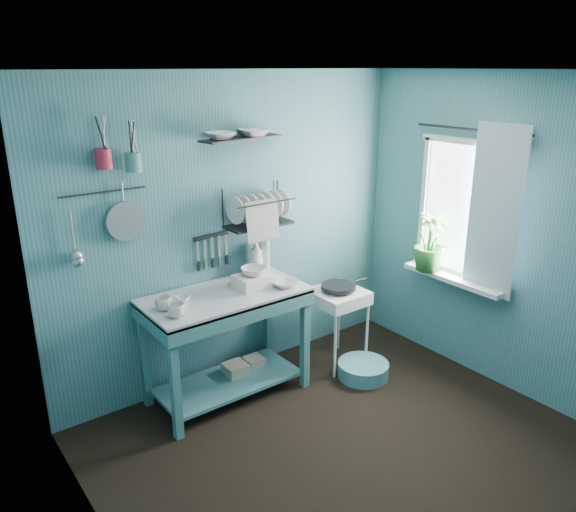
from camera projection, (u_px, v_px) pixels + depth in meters
floor at (357, 456)px, 3.82m from camera, size 3.20×3.20×0.00m
ceiling at (375, 70)px, 3.02m from camera, size 3.20×3.20×0.00m
wall_back at (235, 231)px, 4.56m from camera, size 3.20×0.00×3.20m
wall_left at (108, 366)px, 2.51m from camera, size 0.00×3.00×3.00m
wall_right at (514, 239)px, 4.33m from camera, size 0.00×3.00×3.00m
work_counter at (227, 346)px, 4.40m from camera, size 1.29×0.71×0.88m
mug_left at (176, 310)px, 3.84m from camera, size 0.12×0.12×0.10m
mug_mid at (183, 302)px, 3.98m from camera, size 0.14×0.14×0.09m
mug_right at (164, 304)px, 3.95m from camera, size 0.17×0.17×0.10m
wash_tub at (254, 281)px, 4.36m from camera, size 0.28×0.22×0.10m
tub_bowl at (254, 271)px, 4.34m from camera, size 0.20×0.19×0.06m
soap_bottle at (256, 257)px, 4.60m from camera, size 0.12×0.12×0.30m
water_bottle at (265, 255)px, 4.67m from camera, size 0.09×0.09×0.28m
counter_bowl at (284, 283)px, 4.39m from camera, size 0.22×0.22×0.05m
hotplate_stand at (337, 327)px, 4.93m from camera, size 0.50×0.50×0.69m
frying_pan at (338, 287)px, 4.81m from camera, size 0.30×0.30×0.03m
knife_strip at (211, 236)px, 4.39m from camera, size 0.32×0.05×0.03m
dish_rack at (259, 206)px, 4.47m from camera, size 0.58×0.33×0.32m
upper_shelf at (242, 138)px, 4.25m from camera, size 0.72×0.28×0.01m
shelf_bowl_left at (220, 135)px, 4.13m from camera, size 0.22×0.22×0.05m
shelf_bowl_right at (254, 126)px, 4.29m from camera, size 0.23×0.23×0.05m
utensil_cup_magenta at (103, 159)px, 3.68m from camera, size 0.11×0.11×0.13m
utensil_cup_teal at (133, 162)px, 3.81m from camera, size 0.11×0.11×0.13m
colander at (126, 221)px, 3.92m from camera, size 0.28×0.03×0.28m
ladle_outer at (72, 231)px, 3.72m from camera, size 0.01×0.01×0.30m
ladle_inner at (73, 236)px, 3.73m from camera, size 0.01×0.01×0.30m
hook_rail at (103, 192)px, 3.79m from camera, size 0.60×0.01×0.01m
window_glass at (466, 209)px, 4.61m from camera, size 0.00×1.10×1.10m
windowsill at (453, 279)px, 4.76m from camera, size 0.16×0.95×0.04m
curtain at (494, 212)px, 4.33m from camera, size 0.00×1.35×1.35m
curtain_rod at (471, 129)px, 4.38m from camera, size 0.02×1.05×0.02m
potted_plant at (430, 242)px, 4.82m from camera, size 0.35×0.35×0.51m
storage_tin_large at (236, 376)px, 4.60m from camera, size 0.18×0.18×0.22m
storage_tin_small at (254, 368)px, 4.74m from camera, size 0.15×0.15×0.20m
floor_basin at (363, 370)px, 4.78m from camera, size 0.43×0.43×0.13m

